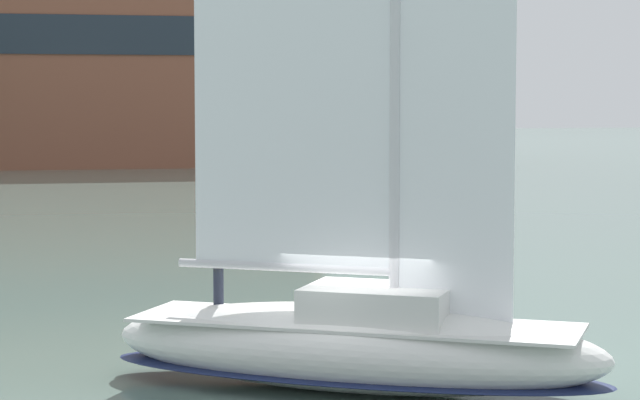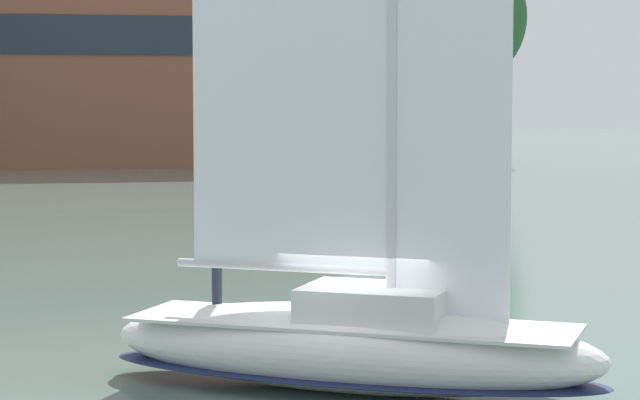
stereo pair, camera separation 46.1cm
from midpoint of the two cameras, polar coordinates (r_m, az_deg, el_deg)
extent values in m
plane|color=slate|center=(23.32, 0.99, -8.69)|extent=(400.00, 400.00, 0.00)
cube|color=brown|center=(104.58, -8.50, 6.75)|extent=(29.55, 14.37, 18.72)
cube|color=#1E2833|center=(97.39, -8.23, 7.47)|extent=(26.59, 0.10, 3.00)
cylinder|color=#4C3828|center=(105.91, 6.19, 4.23)|extent=(0.75, 0.75, 9.42)
ellipsoid|color=#285B2D|center=(106.14, 6.23, 8.32)|extent=(8.48, 8.48, 10.36)
ellipsoid|color=white|center=(23.15, 0.99, -6.76)|extent=(9.48, 7.00, 1.60)
ellipsoid|color=#19234C|center=(23.24, 0.99, -7.83)|extent=(9.58, 7.07, 0.19)
cube|color=silver|center=(23.06, 0.99, -5.62)|extent=(8.29, 6.07, 0.06)
cube|color=silver|center=(22.87, 2.13, -4.79)|extent=(3.21, 2.92, 0.66)
cylinder|color=silver|center=(23.34, -2.22, -3.08)|extent=(3.75, 2.26, 0.16)
cube|color=white|center=(23.13, -1.86, 8.85)|extent=(3.39, 1.98, 9.66)
cube|color=white|center=(22.23, 5.68, 2.46)|extent=(1.81, 1.06, 6.48)
cylinder|color=#232838|center=(24.23, -5.21, -4.04)|extent=(0.27, 0.27, 0.85)
cylinder|color=gold|center=(24.13, -5.22, -2.28)|extent=(0.46, 0.46, 0.65)
sphere|color=tan|center=(24.08, -5.23, -1.23)|extent=(0.24, 0.24, 0.24)
ellipsoid|color=navy|center=(79.10, 1.67, 1.18)|extent=(7.73, 3.77, 1.27)
ellipsoid|color=#19234C|center=(79.13, 1.67, 0.93)|extent=(7.81, 3.81, 0.15)
cube|color=#BCB7A8|center=(79.08, 1.67, 1.46)|extent=(6.78, 3.24, 0.06)
cube|color=silver|center=(79.07, 1.40, 1.67)|extent=(2.37, 1.91, 0.52)
cylinder|color=silver|center=(78.96, 1.24, 4.85)|extent=(0.15, 0.15, 9.31)
cylinder|color=silver|center=(79.05, 2.45, 2.02)|extent=(3.29, 0.91, 0.13)
cube|color=white|center=(78.97, 2.36, 4.78)|extent=(3.01, 0.75, 7.64)
cube|color=white|center=(78.99, 0.57, 3.34)|extent=(1.60, 0.41, 5.12)
camera|label=1|loc=(0.23, -90.51, -0.04)|focal=70.00mm
camera|label=2|loc=(0.23, 89.49, 0.04)|focal=70.00mm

